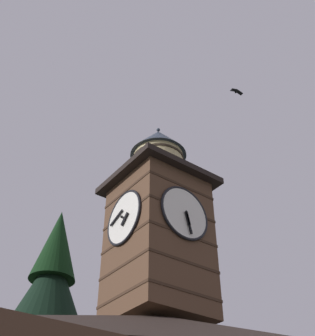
% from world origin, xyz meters
% --- Properties ---
extents(clock_tower, '(3.75, 3.75, 8.79)m').
position_xyz_m(clock_tower, '(-0.89, -2.08, 10.41)').
color(clock_tower, brown).
rests_on(clock_tower, building_main).
extents(flying_bird_high, '(0.76, 0.29, 0.15)m').
position_xyz_m(flying_bird_high, '(-5.29, -0.92, 19.60)').
color(flying_bird_high, black).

